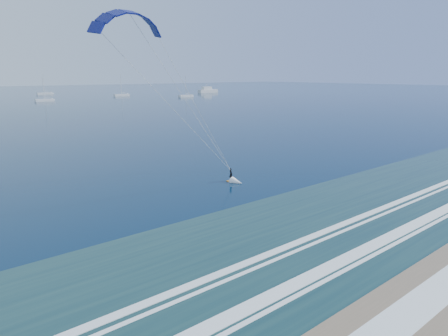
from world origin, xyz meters
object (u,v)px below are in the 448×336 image
sailboat_4 (45,93)px  sailboat_5 (122,95)px  motor_yacht (208,90)px  kitesurfer_rig (188,104)px  sailboat_3 (44,100)px  sailboat_6 (186,96)px

sailboat_4 → sailboat_5: bearing=-59.3°
motor_yacht → kitesurfer_rig: bearing=-127.9°
sailboat_3 → sailboat_4: (19.51, 67.11, 0.01)m
motor_yacht → sailboat_3: bearing=-168.8°
motor_yacht → sailboat_4: sailboat_4 is taller
sailboat_4 → sailboat_5: sailboat_4 is taller
kitesurfer_rig → motor_yacht: size_ratio=1.35×
sailboat_3 → sailboat_4: size_ratio=0.89×
motor_yacht → sailboat_3: sailboat_3 is taller
motor_yacht → sailboat_6: (-41.31, -34.40, -0.89)m
sailboat_5 → sailboat_6: sailboat_5 is taller
kitesurfer_rig → sailboat_3: bearing=78.9°
motor_yacht → sailboat_3: (-112.08, -22.25, -0.89)m
sailboat_5 → motor_yacht: bearing=2.5°
sailboat_4 → sailboat_5: size_ratio=1.05×
kitesurfer_rig → sailboat_4: bearing=77.4°
kitesurfer_rig → sailboat_5: size_ratio=1.60×
kitesurfer_rig → sailboat_4: kitesurfer_rig is taller
motor_yacht → sailboat_6: size_ratio=1.23×
sailboat_6 → kitesurfer_rig: bearing=-124.3°
kitesurfer_rig → sailboat_5: (79.80, 182.50, -9.00)m
motor_yacht → sailboat_4: (-92.58, 44.86, -0.89)m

